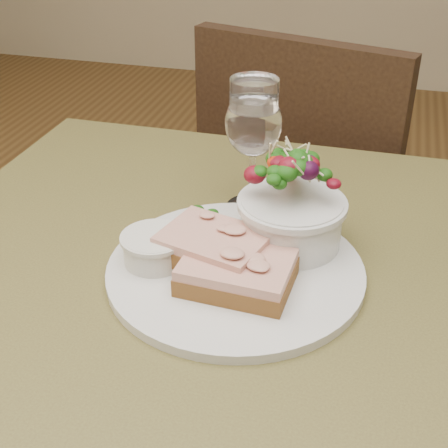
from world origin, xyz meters
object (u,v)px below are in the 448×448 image
(chair_far, at_px, (313,270))
(wine_glass, at_px, (253,127))
(sandwich_back, at_px, (214,246))
(cafe_table, at_px, (211,333))
(dinner_plate, at_px, (235,270))
(salad_bowl, at_px, (292,202))
(sandwich_front, at_px, (237,272))
(ramekin, at_px, (154,247))

(chair_far, distance_m, wine_glass, 0.78)
(chair_far, bearing_deg, sandwich_back, 100.60)
(cafe_table, distance_m, wine_glass, 0.28)
(dinner_plate, xyz_separation_m, salad_bowl, (0.05, 0.07, 0.07))
(cafe_table, bearing_deg, dinner_plate, -2.40)
(sandwich_front, xyz_separation_m, salad_bowl, (0.04, 0.10, 0.04))
(sandwich_front, bearing_deg, sandwich_back, 141.15)
(wine_glass, bearing_deg, chair_far, 84.63)
(ramekin, bearing_deg, sandwich_back, 10.69)
(dinner_plate, height_order, ramekin, ramekin)
(dinner_plate, relative_size, sandwich_front, 2.39)
(dinner_plate, bearing_deg, sandwich_back, -177.58)
(ramekin, bearing_deg, salad_bowl, 29.05)
(sandwich_back, bearing_deg, wine_glass, 102.20)
(dinner_plate, bearing_deg, chair_far, 87.41)
(cafe_table, height_order, wine_glass, wine_glass)
(sandwich_back, relative_size, wine_glass, 0.81)
(sandwich_front, bearing_deg, ramekin, 172.88)
(salad_bowl, bearing_deg, ramekin, -150.95)
(cafe_table, relative_size, ramekin, 10.74)
(chair_far, height_order, sandwich_back, chair_far)
(cafe_table, bearing_deg, sandwich_back, -22.60)
(chair_far, bearing_deg, salad_bowl, 107.51)
(ramekin, height_order, wine_glass, wine_glass)
(cafe_table, relative_size, chair_far, 0.89)
(ramekin, bearing_deg, sandwich_front, -10.40)
(cafe_table, distance_m, ramekin, 0.15)
(cafe_table, bearing_deg, sandwich_front, -39.94)
(sandwich_back, bearing_deg, cafe_table, 172.45)
(sandwich_front, relative_size, sandwich_back, 0.91)
(dinner_plate, distance_m, sandwich_front, 0.04)
(sandwich_back, relative_size, ramekin, 1.91)
(ramekin, bearing_deg, chair_far, 79.58)
(salad_bowl, bearing_deg, chair_far, 92.14)
(dinner_plate, height_order, sandwich_front, sandwich_front)
(dinner_plate, relative_size, salad_bowl, 2.43)
(cafe_table, xyz_separation_m, sandwich_front, (0.04, -0.04, 0.13))
(cafe_table, xyz_separation_m, sandwich_back, (0.01, -0.00, 0.14))
(sandwich_front, bearing_deg, wine_glass, 101.55)
(dinner_plate, xyz_separation_m, sandwich_front, (0.01, -0.03, 0.02))
(cafe_table, distance_m, salad_bowl, 0.20)
(chair_far, bearing_deg, wine_glass, 100.00)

